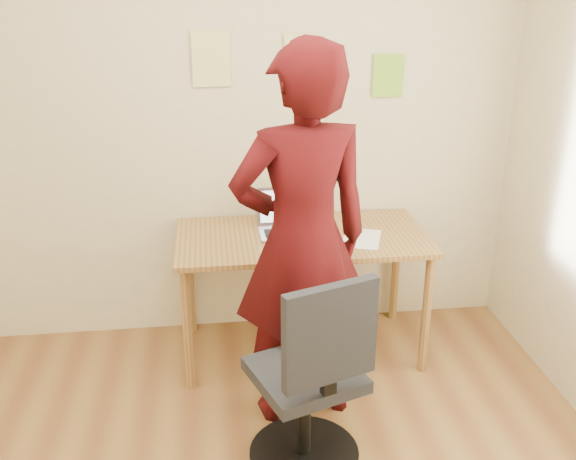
{
  "coord_description": "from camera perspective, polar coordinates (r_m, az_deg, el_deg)",
  "views": [
    {
      "loc": [
        -0.07,
        -1.9,
        2.11
      ],
      "look_at": [
        0.29,
        0.95,
        0.95
      ],
      "focal_mm": 40.0,
      "sensor_mm": 36.0,
      "label": 1
    }
  ],
  "objects": [
    {
      "name": "room",
      "position": [
        2.04,
        -4.74,
        0.15
      ],
      "size": [
        3.58,
        3.58,
        2.78
      ],
      "color": "brown",
      "rests_on": "ground"
    },
    {
      "name": "desk",
      "position": [
        3.62,
        1.24,
        -1.74
      ],
      "size": [
        1.4,
        0.7,
        0.74
      ],
      "color": "olive",
      "rests_on": "ground"
    },
    {
      "name": "laptop",
      "position": [
        3.62,
        -0.16,
        0.66
      ],
      "size": [
        0.32,
        0.29,
        0.23
      ],
      "rotation": [
        0.0,
        0.0,
        0.03
      ],
      "color": "silver",
      "rests_on": "desk"
    },
    {
      "name": "paper_sheet",
      "position": [
        3.56,
        6.54,
        -0.75
      ],
      "size": [
        0.28,
        0.33,
        0.0
      ],
      "primitive_type": "cube",
      "rotation": [
        0.0,
        0.0,
        -0.33
      ],
      "color": "white",
      "rests_on": "desk"
    },
    {
      "name": "phone",
      "position": [
        3.42,
        5.06,
        -1.55
      ],
      "size": [
        0.08,
        0.14,
        0.01
      ],
      "rotation": [
        0.0,
        0.0,
        -0.08
      ],
      "color": "black",
      "rests_on": "desk"
    },
    {
      "name": "wall_note_left",
      "position": [
        3.66,
        -6.86,
        14.86
      ],
      "size": [
        0.21,
        0.0,
        0.3
      ],
      "primitive_type": "cube",
      "color": "#D6D280",
      "rests_on": "room"
    },
    {
      "name": "wall_note_mid",
      "position": [
        3.7,
        1.33,
        14.74
      ],
      "size": [
        0.21,
        0.0,
        0.3
      ],
      "primitive_type": "cube",
      "color": "#D6D280",
      "rests_on": "room"
    },
    {
      "name": "wall_note_right",
      "position": [
        3.82,
        8.9,
        13.4
      ],
      "size": [
        0.18,
        0.0,
        0.24
      ],
      "primitive_type": "cube",
      "color": "#7CC02B",
      "rests_on": "room"
    },
    {
      "name": "office_chair",
      "position": [
        2.88,
        2.14,
        -13.89
      ],
      "size": [
        0.55,
        0.56,
        0.99
      ],
      "rotation": [
        0.0,
        0.0,
        0.34
      ],
      "color": "black",
      "rests_on": "ground"
    },
    {
      "name": "person",
      "position": [
        3.0,
        1.24,
        -1.08
      ],
      "size": [
        0.75,
        0.56,
        1.87
      ],
      "primitive_type": "imported",
      "rotation": [
        0.0,
        0.0,
        3.32
      ],
      "color": "#380709",
      "rests_on": "ground"
    }
  ]
}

